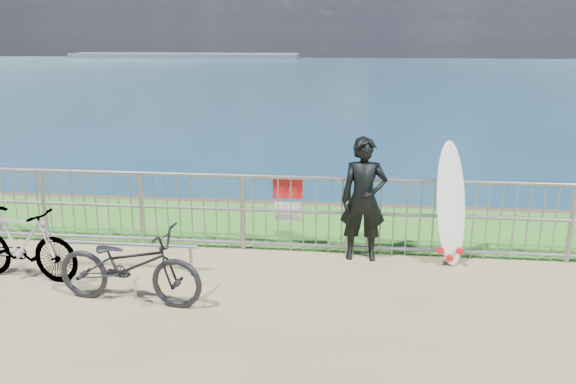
# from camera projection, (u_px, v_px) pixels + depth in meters

# --- Properties ---
(grass_strip) EXTENTS (120.00, 120.00, 0.00)m
(grass_strip) POSITION_uv_depth(u_px,v_px,m) (286.00, 225.00, 9.17)
(grass_strip) COLOR #2D7520
(grass_strip) RESTS_ON ground
(seascape) EXTENTS (260.00, 260.00, 5.00)m
(seascape) POSITION_uv_depth(u_px,v_px,m) (186.00, 58.00, 153.17)
(seascape) COLOR brown
(seascape) RESTS_ON ground
(railing) EXTENTS (10.06, 0.10, 1.13)m
(railing) POSITION_uv_depth(u_px,v_px,m) (279.00, 212.00, 7.96)
(railing) COLOR gray
(railing) RESTS_ON ground
(surfer) EXTENTS (0.63, 0.43, 1.71)m
(surfer) POSITION_uv_depth(u_px,v_px,m) (364.00, 199.00, 7.62)
(surfer) COLOR black
(surfer) RESTS_ON ground
(surfboard) EXTENTS (0.56, 0.53, 1.68)m
(surfboard) POSITION_uv_depth(u_px,v_px,m) (451.00, 208.00, 7.51)
(surfboard) COLOR white
(surfboard) RESTS_ON ground
(bicycle_near) EXTENTS (1.82, 0.79, 0.93)m
(bicycle_near) POSITION_uv_depth(u_px,v_px,m) (129.00, 265.00, 6.45)
(bicycle_near) COLOR black
(bicycle_near) RESTS_ON ground
(bicycle_far) EXTENTS (1.64, 0.67, 0.96)m
(bicycle_far) POSITION_uv_depth(u_px,v_px,m) (21.00, 243.00, 7.07)
(bicycle_far) COLOR black
(bicycle_far) RESTS_ON ground
(bike_rack) EXTENTS (1.87, 0.05, 0.39)m
(bike_rack) POSITION_uv_depth(u_px,v_px,m) (129.00, 247.00, 7.37)
(bike_rack) COLOR gray
(bike_rack) RESTS_ON ground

